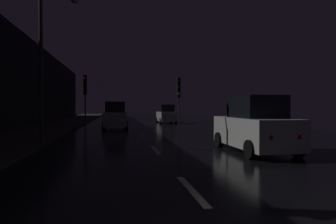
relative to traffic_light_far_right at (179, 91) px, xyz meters
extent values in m
cube|color=black|center=(-4.53, -0.41, -3.34)|extent=(26.07, 84.00, 0.02)
cube|color=#33302D|center=(-11.37, -0.41, -3.25)|extent=(4.40, 84.00, 0.15)
cube|color=black|center=(-13.97, -3.91, 0.60)|extent=(0.80, 63.00, 7.86)
cube|color=beige|center=(-4.53, -21.91, -3.32)|extent=(0.16, 2.20, 0.01)
cube|color=beige|center=(-4.53, -16.24, -3.32)|extent=(0.16, 2.20, 0.01)
cube|color=beige|center=(-4.53, -10.41, -3.32)|extent=(0.16, 2.20, 0.01)
cube|color=beige|center=(-4.53, -0.12, -3.32)|extent=(0.16, 2.20, 0.01)
cube|color=beige|center=(-4.53, 1.22, -3.32)|extent=(0.16, 2.20, 0.01)
cylinder|color=#38383A|center=(0.00, 0.02, -1.97)|extent=(0.12, 0.12, 2.71)
cube|color=black|center=(0.00, 0.02, 0.34)|extent=(0.33, 0.36, 1.90)
sphere|color=black|center=(0.01, -0.16, 0.97)|extent=(0.22, 0.22, 0.22)
sphere|color=black|center=(0.01, -0.16, 0.34)|extent=(0.22, 0.22, 0.22)
sphere|color=#19D84C|center=(0.01, -0.16, -0.30)|extent=(0.22, 0.22, 0.22)
cylinder|color=#38383A|center=(-9.07, 1.00, -1.86)|extent=(0.12, 0.12, 2.93)
cube|color=black|center=(-9.07, 1.00, 0.55)|extent=(0.32, 0.35, 1.90)
sphere|color=red|center=(-9.07, 0.83, 1.18)|extent=(0.22, 0.22, 0.22)
sphere|color=black|center=(-9.07, 0.83, 0.55)|extent=(0.22, 0.22, 0.22)
sphere|color=black|center=(-9.07, 0.83, -0.08)|extent=(0.22, 0.22, 0.22)
cylinder|color=#2D2D30|center=(-9.27, -14.55, 0.00)|extent=(0.16, 0.16, 6.65)
cube|color=silver|center=(-6.19, -3.98, -2.55)|extent=(1.80, 4.20, 1.10)
cube|color=black|center=(-6.19, -3.83, -1.58)|extent=(1.53, 2.10, 0.84)
cylinder|color=black|center=(-5.31, -5.45, -3.01)|extent=(0.22, 0.64, 0.64)
cylinder|color=black|center=(-7.07, -5.45, -3.01)|extent=(0.22, 0.64, 0.64)
cylinder|color=black|center=(-5.31, -2.51, -3.01)|extent=(0.22, 0.64, 0.64)
cylinder|color=black|center=(-7.07, -2.51, -3.01)|extent=(0.22, 0.64, 0.64)
sphere|color=white|center=(-5.69, -6.04, -2.55)|extent=(0.18, 0.18, 0.18)
sphere|color=white|center=(-6.68, -6.04, -2.55)|extent=(0.18, 0.18, 0.18)
sphere|color=red|center=(-5.69, -1.92, -2.55)|extent=(0.18, 0.18, 0.18)
sphere|color=red|center=(-6.68, -1.92, -2.55)|extent=(0.18, 0.18, 0.18)
cube|color=silver|center=(-0.80, 2.60, -2.62)|extent=(1.65, 3.84, 1.01)
cube|color=black|center=(-0.80, 2.47, -1.73)|extent=(1.40, 1.92, 0.77)
cylinder|color=black|center=(-1.61, 3.95, -3.04)|extent=(0.20, 0.59, 0.59)
cylinder|color=black|center=(0.00, 3.95, -3.04)|extent=(0.20, 0.59, 0.59)
cylinder|color=black|center=(-1.61, 1.26, -3.04)|extent=(0.20, 0.59, 0.59)
cylinder|color=black|center=(0.00, 1.26, -3.04)|extent=(0.20, 0.59, 0.59)
sphere|color=slate|center=(-1.25, 4.48, -2.62)|extent=(0.16, 0.16, 0.16)
sphere|color=slate|center=(-0.35, 4.48, -2.62)|extent=(0.16, 0.16, 0.16)
sphere|color=red|center=(-1.25, 0.72, -2.62)|extent=(0.16, 0.16, 0.16)
sphere|color=red|center=(-0.35, 0.72, -2.62)|extent=(0.16, 0.16, 0.16)
cube|color=silver|center=(-0.80, -17.34, -2.56)|extent=(1.80, 4.19, 1.10)
cube|color=black|center=(-0.80, -17.49, -1.59)|extent=(1.53, 2.10, 0.84)
cylinder|color=black|center=(-1.68, -15.87, -3.01)|extent=(0.22, 0.64, 0.64)
cylinder|color=black|center=(0.08, -15.87, -3.01)|extent=(0.22, 0.64, 0.64)
cylinder|color=black|center=(-1.68, -18.81, -3.01)|extent=(0.22, 0.64, 0.64)
cylinder|color=black|center=(0.08, -18.81, -3.01)|extent=(0.22, 0.64, 0.64)
sphere|color=slate|center=(-1.30, -15.29, -2.56)|extent=(0.18, 0.18, 0.18)
sphere|color=slate|center=(-0.31, -15.29, -2.56)|extent=(0.18, 0.18, 0.18)
sphere|color=red|center=(-1.30, -19.39, -2.56)|extent=(0.18, 0.18, 0.18)
sphere|color=red|center=(-0.31, -19.39, -2.56)|extent=(0.18, 0.18, 0.18)
camera|label=1|loc=(-6.06, -27.62, -1.59)|focal=30.47mm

